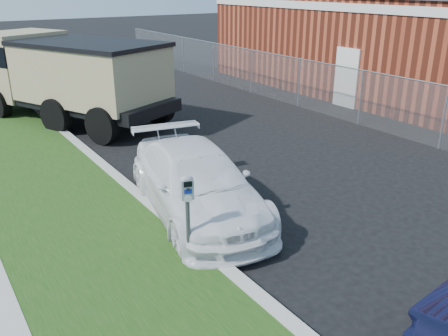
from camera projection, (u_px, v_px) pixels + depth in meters
ground at (308, 214)px, 9.72m from camera, size 120.00×120.00×0.00m
chainlink_fence at (300, 73)px, 17.78m from camera, size 0.06×30.06×30.00m
brick_building at (386, 38)px, 21.33m from camera, size 9.20×14.20×4.17m
parking_meter at (187, 200)px, 7.45m from camera, size 0.24×0.19×1.52m
white_wagon at (195, 182)px, 9.57m from camera, size 2.77×4.96×1.36m
dump_truck at (65, 74)px, 15.87m from camera, size 5.36×7.68×2.84m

